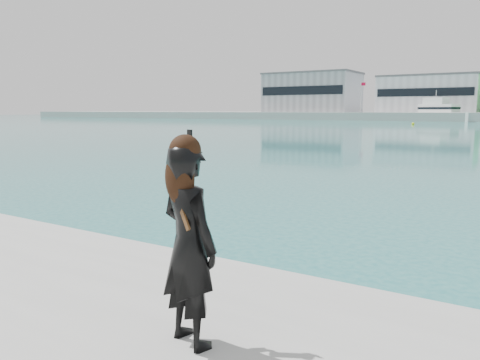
% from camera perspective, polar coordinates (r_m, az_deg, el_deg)
% --- Properties ---
extents(warehouse_grey_left, '(26.52, 16.36, 11.50)m').
position_cam_1_polar(warehouse_grey_left, '(143.21, 8.78, 10.50)').
color(warehouse_grey_left, gray).
rests_on(warehouse_grey_left, far_quay).
extents(warehouse_white, '(24.48, 15.35, 9.50)m').
position_cam_1_polar(warehouse_white, '(133.57, 22.08, 9.71)').
color(warehouse_white, silver).
rests_on(warehouse_white, far_quay).
extents(flagpole_left, '(1.28, 0.16, 8.00)m').
position_cam_1_polar(flagpole_left, '(130.63, 14.54, 10.00)').
color(flagpole_left, silver).
rests_on(flagpole_left, far_quay).
extents(motor_yacht, '(15.85, 10.17, 7.21)m').
position_cam_1_polar(motor_yacht, '(119.85, 23.20, 7.59)').
color(motor_yacht, silver).
rests_on(motor_yacht, ground).
extents(buoy_far, '(0.50, 0.50, 0.50)m').
position_cam_1_polar(buoy_far, '(88.45, 20.34, 6.34)').
color(buoy_far, yellow).
rests_on(buoy_far, ground).
extents(woman, '(0.62, 0.50, 1.57)m').
position_cam_1_polar(woman, '(3.43, -6.31, -7.17)').
color(woman, black).
rests_on(woman, near_quay).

